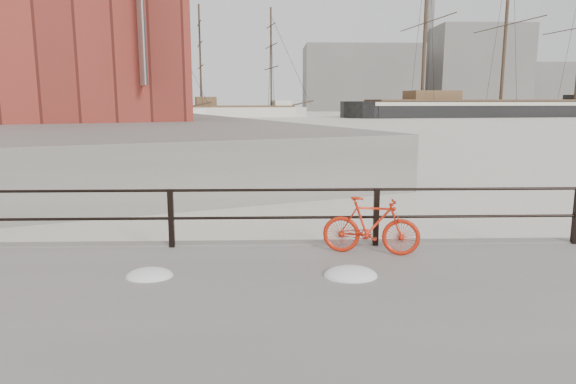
% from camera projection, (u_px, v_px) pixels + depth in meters
% --- Properties ---
extents(ground, '(400.00, 400.00, 0.00)m').
position_uv_depth(ground, '(567.00, 260.00, 9.20)').
color(ground, white).
rests_on(ground, ground).
extents(far_quay, '(78.44, 148.07, 1.80)m').
position_uv_depth(far_quay, '(46.00, 113.00, 78.68)').
color(far_quay, gray).
rests_on(far_quay, ground).
extents(guardrail, '(28.00, 0.10, 1.00)m').
position_uv_depth(guardrail, '(576.00, 216.00, 8.90)').
color(guardrail, black).
rests_on(guardrail, promenade).
extents(bicycle, '(1.57, 0.59, 0.94)m').
position_uv_depth(bicycle, '(371.00, 226.00, 8.30)').
color(bicycle, red).
rests_on(bicycle, promenade).
extents(barque_black, '(67.54, 30.43, 36.51)m').
position_uv_depth(barque_black, '(499.00, 117.00, 90.97)').
color(barque_black, black).
rests_on(barque_black, ground).
extents(schooner_mid, '(28.90, 16.93, 19.65)m').
position_uv_depth(schooner_mid, '(237.00, 117.00, 90.21)').
color(schooner_mid, beige).
rests_on(schooner_mid, ground).
extents(schooner_left, '(22.91, 11.94, 17.03)m').
position_uv_depth(schooner_left, '(137.00, 119.00, 78.47)').
color(schooner_left, white).
rests_on(schooner_left, ground).
extents(workboat_far, '(11.59, 5.57, 7.00)m').
position_uv_depth(workboat_far, '(9.00, 127.00, 55.64)').
color(workboat_far, black).
rests_on(workboat_far, ground).
extents(apartment_cream, '(24.16, 21.40, 21.20)m').
position_uv_depth(apartment_cream, '(20.00, 26.00, 66.86)').
color(apartment_cream, beige).
rests_on(apartment_cream, far_quay).
extents(apartment_grey, '(26.02, 22.15, 23.20)m').
position_uv_depth(apartment_grey, '(28.00, 37.00, 86.50)').
color(apartment_grey, '#999994').
rests_on(apartment_grey, far_quay).
extents(apartment_brick, '(27.87, 22.90, 21.20)m').
position_uv_depth(apartment_brick, '(35.00, 54.00, 107.40)').
color(apartment_brick, brown).
rests_on(apartment_brick, far_quay).
extents(industrial_west, '(32.00, 18.00, 18.00)m').
position_uv_depth(industrial_west, '(361.00, 79.00, 145.99)').
color(industrial_west, gray).
rests_on(industrial_west, ground).
extents(industrial_mid, '(26.00, 20.00, 24.00)m').
position_uv_depth(industrial_mid, '(476.00, 69.00, 151.45)').
color(industrial_mid, gray).
rests_on(industrial_mid, ground).
extents(industrial_east, '(20.00, 16.00, 14.00)m').
position_uv_depth(industrial_east, '(542.00, 87.00, 157.95)').
color(industrial_east, gray).
rests_on(industrial_east, ground).
extents(smokestack, '(2.80, 2.80, 44.00)m').
position_uv_depth(smokestack, '(429.00, 36.00, 154.22)').
color(smokestack, gray).
rests_on(smokestack, ground).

